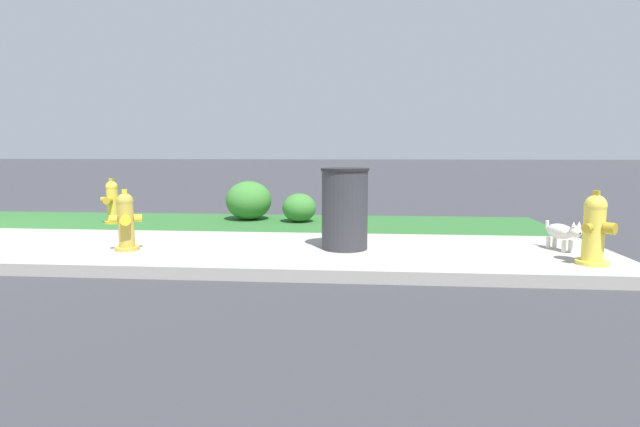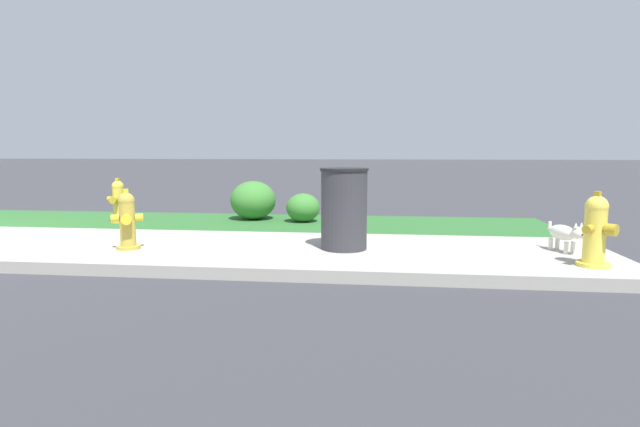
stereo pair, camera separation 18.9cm
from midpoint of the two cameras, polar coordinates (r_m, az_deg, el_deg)
name	(u,v)px [view 2 (the right image)]	position (r m, az deg, el deg)	size (l,w,h in m)	color
grass_verge	(20,218)	(10.20, -30.60, -0.43)	(18.00, 2.03, 0.01)	#2D662D
fire_hydrant_far_end	(118,201)	(8.80, -21.49, 1.31)	(0.36, 0.33, 0.74)	gold
fire_hydrant_at_driveway	(127,221)	(6.34, -20.37, -0.79)	(0.36, 0.34, 0.73)	gold
fire_hydrant_across_street	(596,231)	(5.82, 29.79, -1.75)	(0.36, 0.36, 0.78)	yellow
small_white_dog	(565,234)	(6.47, 26.96, -2.05)	(0.31, 0.51, 0.39)	silver
trash_bin	(344,209)	(5.95, 3.67, 0.50)	(0.58, 0.58, 0.98)	#333338
shrub_bush_mid_verge	(303,208)	(8.29, -1.30, 0.66)	(0.56, 0.56, 0.48)	#3D7F33
shrub_bush_near_lamp	(253,200)	(8.65, -7.03, 1.51)	(0.78, 0.78, 0.66)	#3D7F33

